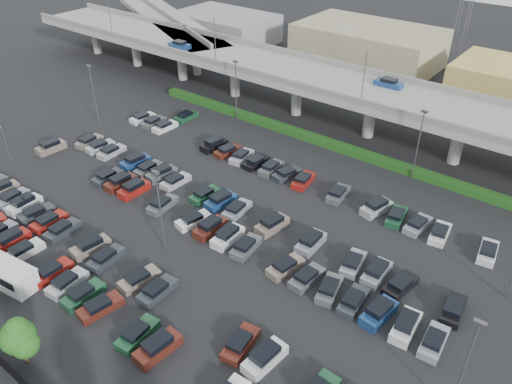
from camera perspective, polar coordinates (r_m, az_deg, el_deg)
ground at (r=62.78m, az=-5.04°, el=-2.77°), size 280.00×280.00×0.00m
overpass at (r=82.78m, az=9.97°, el=11.63°), size 150.00×13.00×15.80m
on_ramp at (r=122.02m, az=-10.02°, el=18.57°), size 50.93×30.13×8.80m
hedge at (r=79.70m, az=7.15°, el=5.93°), size 66.00×1.60×1.10m
tree_row at (r=49.12m, az=-26.49°, el=-13.89°), size 65.07×3.66×5.94m
shuttle_bus at (r=58.77m, az=-26.86°, el=-8.12°), size 8.20×3.77×2.54m
parked_cars at (r=60.24m, az=-7.68°, el=-4.01°), size 63.12×41.56×1.67m
light_poles at (r=63.09m, az=-6.88°, el=4.03°), size 66.90×48.38×10.30m
distant_buildings at (r=106.25m, az=24.02°, el=12.30°), size 138.00×24.00×9.00m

